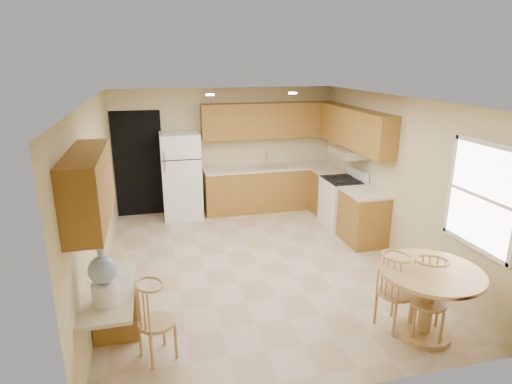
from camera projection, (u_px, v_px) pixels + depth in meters
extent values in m
plane|color=tan|center=(258.00, 264.00, 6.61)|extent=(5.50, 5.50, 0.00)
cube|color=white|center=(258.00, 100.00, 5.87)|extent=(4.50, 5.50, 0.02)
cube|color=#C9B787|center=(226.00, 150.00, 8.79)|extent=(4.50, 0.02, 2.50)
cube|color=#C9B787|center=(336.00, 274.00, 3.69)|extent=(4.50, 0.02, 2.50)
cube|color=#C9B787|center=(96.00, 198.00, 5.73)|extent=(0.02, 5.50, 2.50)
cube|color=#C9B787|center=(396.00, 177.00, 6.76)|extent=(0.02, 5.50, 2.50)
cube|color=black|center=(139.00, 164.00, 8.44)|extent=(0.90, 0.02, 2.10)
cube|color=#9F6C28|center=(270.00, 189.00, 8.96)|extent=(2.75, 0.60, 0.87)
cube|color=beige|center=(270.00, 168.00, 8.82)|extent=(2.75, 0.63, 0.04)
cube|color=#9F6C28|center=(329.00, 193.00, 8.65)|extent=(0.60, 0.59, 0.87)
cube|color=beige|center=(330.00, 172.00, 8.52)|extent=(0.63, 0.59, 0.04)
cube|color=#9F6C28|center=(363.00, 218.00, 7.30)|extent=(0.60, 0.80, 0.87)
cube|color=beige|center=(365.00, 193.00, 7.17)|extent=(0.63, 0.80, 0.04)
cube|color=#9F6C28|center=(269.00, 120.00, 8.66)|extent=(2.75, 0.33, 0.70)
cube|color=#9F6C28|center=(354.00, 128.00, 7.66)|extent=(0.33, 2.42, 0.70)
cube|color=#9F6C28|center=(89.00, 187.00, 4.10)|extent=(0.33, 1.40, 0.70)
cube|color=silver|center=(269.00, 167.00, 8.81)|extent=(0.78, 0.44, 0.01)
cube|color=silver|center=(349.00, 152.00, 7.74)|extent=(0.50, 0.76, 0.14)
cube|color=#9F6C28|center=(115.00, 306.00, 4.82)|extent=(0.48, 0.42, 0.72)
cube|color=beige|center=(109.00, 293.00, 4.36)|extent=(0.50, 1.20, 0.04)
cube|color=white|center=(483.00, 197.00, 4.96)|extent=(0.05, 1.00, 1.20)
cube|color=white|center=(491.00, 144.00, 4.78)|extent=(0.05, 1.10, 0.06)
cube|color=white|center=(474.00, 246.00, 5.14)|extent=(0.05, 1.10, 0.06)
cube|color=white|center=(452.00, 185.00, 5.45)|extent=(0.05, 0.06, 1.28)
cylinder|color=white|center=(210.00, 95.00, 6.88)|extent=(0.14, 0.14, 0.02)
cylinder|color=white|center=(293.00, 93.00, 7.20)|extent=(0.14, 0.14, 0.02)
cube|color=white|center=(181.00, 176.00, 8.37)|extent=(0.75, 0.70, 1.69)
cube|color=black|center=(182.00, 160.00, 7.93)|extent=(0.73, 0.01, 0.02)
cube|color=silver|center=(165.00, 166.00, 7.87)|extent=(0.03, 0.03, 0.18)
cube|color=silver|center=(164.00, 156.00, 7.82)|extent=(0.03, 0.03, 0.14)
cube|color=white|center=(342.00, 203.00, 8.01)|extent=(0.65, 0.76, 0.90)
cube|color=black|center=(343.00, 180.00, 7.88)|extent=(0.64, 0.75, 0.02)
cube|color=white|center=(358.00, 174.00, 7.91)|extent=(0.06, 0.76, 0.18)
cylinder|color=tan|center=(423.00, 333.00, 4.89)|extent=(0.60, 0.60, 0.06)
cylinder|color=tan|center=(427.00, 304.00, 4.79)|extent=(0.15, 0.15, 0.74)
cylinder|color=tan|center=(431.00, 272.00, 4.67)|extent=(1.12, 1.12, 0.04)
cylinder|color=tan|center=(395.00, 293.00, 4.95)|extent=(0.41, 0.41, 0.04)
cylinder|color=tan|center=(376.00, 305.00, 5.12)|extent=(0.03, 0.03, 0.44)
cylinder|color=tan|center=(398.00, 301.00, 5.18)|extent=(0.03, 0.03, 0.44)
cylinder|color=tan|center=(389.00, 318.00, 4.85)|extent=(0.03, 0.03, 0.44)
cylinder|color=tan|center=(412.00, 315.00, 4.92)|extent=(0.03, 0.03, 0.44)
cylinder|color=tan|center=(428.00, 302.00, 4.76)|extent=(0.41, 0.41, 0.04)
cylinder|color=tan|center=(407.00, 314.00, 4.93)|extent=(0.03, 0.03, 0.44)
cylinder|color=tan|center=(429.00, 311.00, 5.00)|extent=(0.03, 0.03, 0.44)
cylinder|color=tan|center=(422.00, 329.00, 4.66)|extent=(0.03, 0.03, 0.44)
cylinder|color=tan|center=(445.00, 325.00, 4.73)|extent=(0.03, 0.03, 0.44)
cylinder|color=tan|center=(157.00, 323.00, 4.43)|extent=(0.39, 0.39, 0.04)
cylinder|color=tan|center=(144.00, 334.00, 4.59)|extent=(0.03, 0.03, 0.41)
cylinder|color=tan|center=(170.00, 330.00, 4.65)|extent=(0.03, 0.03, 0.41)
cylinder|color=tan|center=(144.00, 350.00, 4.34)|extent=(0.03, 0.03, 0.41)
cylinder|color=tan|center=(172.00, 346.00, 4.40)|extent=(0.03, 0.03, 0.41)
cylinder|color=white|center=(106.00, 293.00, 4.11)|extent=(0.26, 0.26, 0.22)
sphere|color=#8BA8D7|center=(103.00, 270.00, 4.04)|extent=(0.28, 0.28, 0.28)
cylinder|color=#8BA8D7|center=(101.00, 252.00, 3.98)|extent=(0.07, 0.07, 0.08)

